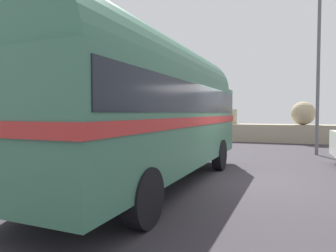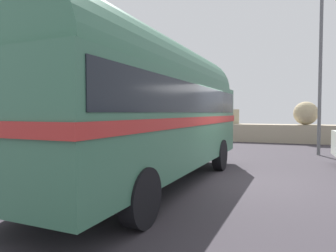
% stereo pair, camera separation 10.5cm
% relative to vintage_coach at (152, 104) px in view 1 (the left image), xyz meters
% --- Properties ---
extents(ground, '(32.00, 26.00, 0.02)m').
position_rel_vintage_coach_xyz_m(ground, '(1.92, 1.22, -2.04)').
color(ground, '#353137').
extents(breakwater, '(31.36, 1.88, 2.49)m').
position_rel_vintage_coach_xyz_m(breakwater, '(1.84, 13.03, -1.40)').
color(breakwater, tan).
rests_on(breakwater, ground).
extents(vintage_coach, '(2.82, 8.69, 3.70)m').
position_rel_vintage_coach_xyz_m(vintage_coach, '(0.00, 0.00, 0.00)').
color(vintage_coach, black).
rests_on(vintage_coach, ground).
extents(lamp_post, '(1.01, 0.29, 6.95)m').
position_rel_vintage_coach_xyz_m(lamp_post, '(4.60, 7.39, 1.84)').
color(lamp_post, '#5B5B60').
rests_on(lamp_post, ground).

